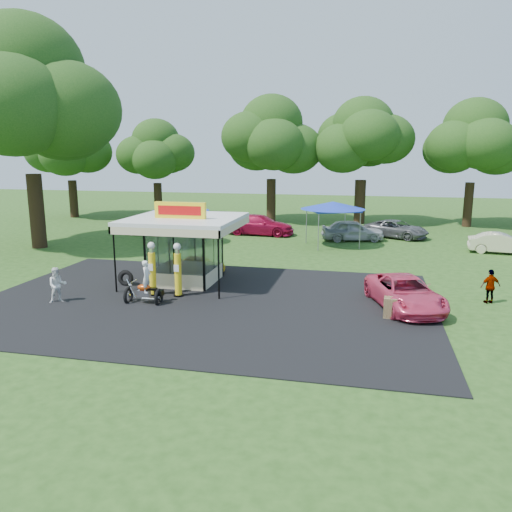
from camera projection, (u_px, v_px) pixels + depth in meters
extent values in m
plane|color=#254816|center=(189.00, 316.00, 20.44)|extent=(120.00, 120.00, 0.00)
cube|color=black|center=(204.00, 301.00, 22.34)|extent=(20.00, 14.00, 0.04)
cube|color=white|center=(186.00, 282.00, 25.64)|extent=(3.00, 3.00, 0.06)
cube|color=white|center=(184.00, 219.00, 24.97)|extent=(5.40, 5.40, 0.18)
cube|color=yellow|center=(180.00, 210.00, 24.39)|extent=(2.60, 0.25, 0.80)
cube|color=red|center=(179.00, 211.00, 24.27)|extent=(2.21, 0.02, 0.45)
cylinder|color=black|center=(115.00, 260.00, 23.43)|extent=(0.08, 0.08, 3.20)
cylinder|color=black|center=(219.00, 265.00, 22.33)|extent=(0.08, 0.08, 3.20)
cylinder|color=black|center=(153.00, 294.00, 23.27)|extent=(0.48, 0.48, 0.11)
cylinder|color=yellow|center=(152.00, 273.00, 23.06)|extent=(0.32, 0.32, 1.94)
cylinder|color=silver|center=(151.00, 250.00, 22.83)|extent=(0.22, 0.22, 0.22)
sphere|color=white|center=(151.00, 246.00, 22.79)|extent=(0.35, 0.35, 0.35)
cube|color=white|center=(150.00, 267.00, 22.80)|extent=(0.24, 0.02, 0.32)
cylinder|color=black|center=(179.00, 296.00, 23.10)|extent=(0.47, 0.47, 0.11)
cylinder|color=yellow|center=(178.00, 274.00, 22.89)|extent=(0.32, 0.32, 1.94)
cylinder|color=silver|center=(177.00, 251.00, 22.67)|extent=(0.22, 0.22, 0.22)
sphere|color=white|center=(177.00, 247.00, 22.62)|extent=(0.34, 0.34, 0.34)
cube|color=white|center=(176.00, 268.00, 22.64)|extent=(0.24, 0.02, 0.32)
torus|color=black|center=(128.00, 296.00, 22.12)|extent=(0.18, 0.81, 0.80)
torus|color=black|center=(159.00, 297.00, 21.86)|extent=(0.18, 0.81, 0.80)
cube|color=silver|center=(144.00, 293.00, 21.95)|extent=(0.53, 0.28, 0.29)
ellipsoid|color=#C4410D|center=(144.00, 287.00, 21.90)|extent=(0.61, 0.34, 0.29)
cube|color=black|center=(151.00, 289.00, 21.85)|extent=(0.53, 0.26, 0.10)
cube|color=black|center=(159.00, 293.00, 21.81)|extent=(0.34, 0.33, 0.27)
cylinder|color=silver|center=(131.00, 288.00, 22.03)|extent=(0.42, 0.07, 0.85)
cylinder|color=silver|center=(134.00, 281.00, 21.93)|extent=(0.07, 0.57, 0.05)
sphere|color=silver|center=(130.00, 285.00, 22.00)|extent=(0.15, 0.15, 0.15)
imported|color=white|center=(147.00, 277.00, 21.77)|extent=(0.36, 0.53, 1.43)
torus|color=black|center=(126.00, 278.00, 24.89)|extent=(0.77, 0.35, 0.79)
torus|color=black|center=(125.00, 277.00, 25.07)|extent=(0.80, 0.45, 0.79)
cube|color=#593819|center=(390.00, 309.00, 19.72)|extent=(0.53, 0.27, 0.92)
cube|color=#593819|center=(390.00, 308.00, 19.94)|extent=(0.53, 0.27, 0.92)
imported|color=yellow|center=(200.00, 264.00, 27.64)|extent=(2.82, 1.13, 0.96)
imported|color=#DD3C61|center=(405.00, 293.00, 21.27)|extent=(3.68, 5.41, 1.38)
imported|color=white|center=(57.00, 285.00, 22.04)|extent=(0.99, 0.96, 1.60)
imported|color=gray|center=(490.00, 286.00, 21.96)|extent=(0.97, 0.64, 1.53)
imported|color=white|center=(152.00, 225.00, 40.29)|extent=(4.80, 1.82, 1.56)
imported|color=#A70C33|center=(260.00, 225.00, 40.24)|extent=(5.68, 2.61, 1.61)
imported|color=#A9A9AD|center=(353.00, 230.00, 37.54)|extent=(4.92, 2.81, 1.58)
imported|color=#565659|center=(396.00, 229.00, 38.86)|extent=(5.40, 4.27, 1.36)
imported|color=beige|center=(501.00, 243.00, 32.86)|extent=(4.23, 1.90, 1.35)
cylinder|color=gray|center=(171.00, 225.00, 37.98)|extent=(0.06, 0.06, 2.31)
cylinder|color=gray|center=(205.00, 226.00, 37.40)|extent=(0.06, 0.06, 2.31)
cylinder|color=gray|center=(156.00, 230.00, 35.42)|extent=(0.06, 0.06, 2.31)
cylinder|color=gray|center=(192.00, 231.00, 34.84)|extent=(0.06, 0.06, 2.31)
cube|color=#1D39BD|center=(181.00, 211.00, 36.16)|extent=(2.89, 2.89, 0.12)
cone|color=#1D39BD|center=(181.00, 207.00, 36.10)|extent=(4.16, 4.16, 0.48)
cylinder|color=gray|center=(314.00, 225.00, 37.03)|extent=(0.06, 0.06, 2.52)
cylinder|color=gray|center=(354.00, 226.00, 36.39)|extent=(0.06, 0.06, 2.52)
cylinder|color=gray|center=(309.00, 231.00, 34.21)|extent=(0.06, 0.06, 2.52)
cylinder|color=gray|center=(353.00, 232.00, 33.57)|extent=(0.06, 0.06, 2.52)
cube|color=#1D39BD|center=(333.00, 210.00, 35.03)|extent=(3.15, 3.15, 0.13)
cone|color=#1D39BD|center=(333.00, 205.00, 34.96)|extent=(4.54, 4.54, 0.53)
cylinder|color=black|center=(73.00, 199.00, 50.99)|extent=(0.84, 0.84, 3.75)
ellipsoid|color=#1A4413|center=(70.00, 151.00, 50.01)|extent=(8.86, 8.86, 7.59)
cylinder|color=black|center=(158.00, 200.00, 50.97)|extent=(0.82, 0.82, 3.48)
ellipsoid|color=#1A4413|center=(156.00, 156.00, 50.07)|extent=(8.08, 8.08, 6.92)
cylinder|color=black|center=(271.00, 201.00, 47.42)|extent=(0.87, 0.87, 4.08)
ellipsoid|color=#1A4413|center=(271.00, 144.00, 46.34)|extent=(9.78, 9.78, 8.38)
cylinder|color=black|center=(360.00, 202.00, 46.43)|extent=(1.01, 1.01, 4.04)
ellipsoid|color=#1A4413|center=(362.00, 145.00, 45.38)|extent=(9.43, 9.43, 8.08)
cylinder|color=black|center=(468.00, 205.00, 44.45)|extent=(0.79, 0.79, 3.93)
ellipsoid|color=#1A4413|center=(473.00, 147.00, 43.42)|extent=(9.18, 9.18, 7.87)
cylinder|color=black|center=(37.00, 211.00, 34.54)|extent=(1.02, 1.02, 5.11)
ellipsoid|color=#1A4413|center=(27.00, 107.00, 33.13)|extent=(13.12, 13.12, 11.24)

